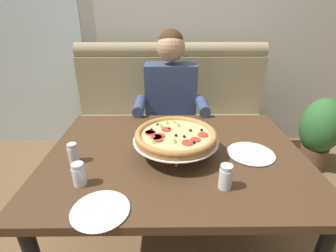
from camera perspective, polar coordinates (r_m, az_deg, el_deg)
The scene contains 14 objects.
ground_plane at distance 1.79m, azimuth 1.38°, elevation -26.10°, with size 16.00×16.00×0.00m, color brown.
back_wall_with_window at distance 2.65m, azimuth 0.58°, elevation 25.31°, with size 6.00×0.12×2.80m, color beige.
window_panel at distance 2.92m, azimuth -31.05°, elevation 22.05°, with size 1.10×0.02×2.80m, color white.
booth_bench at distance 2.31m, azimuth 0.73°, elevation -0.38°, with size 1.74×0.78×1.13m.
dining_table at distance 1.35m, azimuth 1.66°, elevation -8.78°, with size 1.33×0.99×0.72m.
diner_main at distance 1.94m, azimuth 0.65°, elevation 4.48°, with size 0.54×0.64×1.27m.
pizza at distance 1.24m, azimuth 1.66°, elevation -2.28°, with size 0.43×0.43×0.14m.
shaker_oregano at distance 1.07m, azimuth 13.07°, elevation -11.62°, with size 0.06×0.06×0.11m.
shaker_pepper_flakes at distance 1.13m, azimuth -19.74°, elevation -10.72°, with size 0.06×0.06×0.10m.
shaker_parmesan at distance 1.30m, azimuth -20.92°, elevation -6.06°, with size 0.05×0.05×0.10m.
plate_near_left at distance 1.00m, azimuth -15.32°, elevation -17.91°, with size 0.22×0.22×0.02m.
plate_near_right at distance 1.35m, azimuth 18.51°, elevation -5.77°, with size 0.24×0.24×0.02m.
patio_chair at distance 3.70m, azimuth -19.62°, elevation 10.17°, with size 0.43×0.43×0.86m.
potted_plant at distance 2.66m, azimuth 31.51°, elevation -1.01°, with size 0.36×0.36×0.70m.
Camera 1 is at (-0.05, -1.12, 1.40)m, focal length 26.51 mm.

